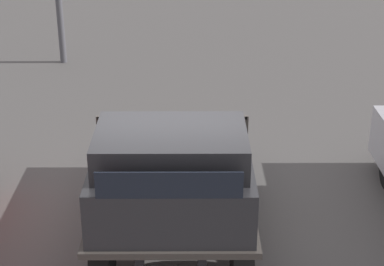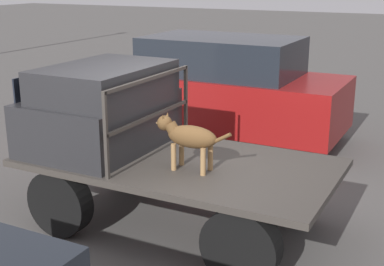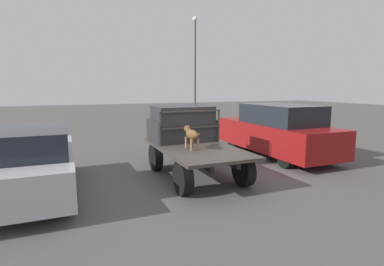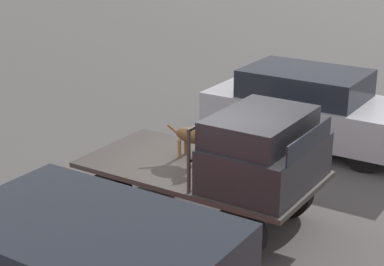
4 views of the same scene
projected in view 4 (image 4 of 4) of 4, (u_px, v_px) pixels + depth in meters
name	position (u px, v px, depth m)	size (l,w,h in m)	color
ground_plane	(200.00, 217.00, 10.52)	(80.00, 80.00, 0.00)	#514F4C
flatbed_truck	(200.00, 182.00, 10.30)	(3.76, 1.99, 0.89)	black
truck_cab	(264.00, 151.00, 9.48)	(1.38, 1.87, 1.07)	#28282B
truck_headboard	(221.00, 133.00, 9.81)	(0.04, 1.87, 0.98)	#3D3833
dog	(195.00, 136.00, 10.41)	(0.96, 0.26, 0.64)	#9E7547
parked_sedan	(311.00, 108.00, 13.44)	(4.49, 1.89, 1.61)	black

